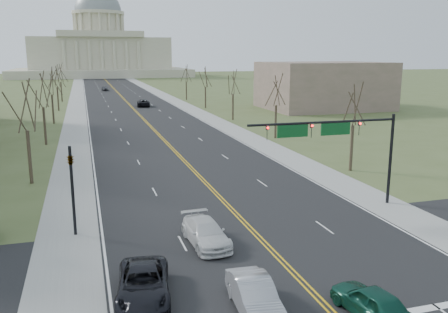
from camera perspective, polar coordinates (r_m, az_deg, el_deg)
ground at (r=23.70m, az=12.84°, el=-17.81°), size 600.00×600.00×0.00m
road at (r=128.67m, az=-11.91°, el=6.75°), size 20.00×380.00×0.01m
cross_road at (r=28.46m, az=6.82°, el=-12.21°), size 120.00×14.00×0.01m
sidewalk_left at (r=128.25m, az=-17.29°, el=6.45°), size 4.00×380.00×0.03m
sidewalk_right at (r=130.20m, az=-6.61°, el=6.99°), size 4.00×380.00×0.03m
center_line at (r=128.67m, az=-11.91°, el=6.75°), size 0.42×380.00×0.01m
edge_line_left at (r=128.24m, az=-16.30°, el=6.51°), size 0.15×380.00×0.01m
edge_line_right at (r=129.83m, az=-7.57°, el=6.95°), size 0.15×380.00×0.01m
stop_bar at (r=25.63m, az=24.20°, el=-16.16°), size 9.50×0.50×0.01m
capitol at (r=267.83m, az=-14.68°, el=12.38°), size 90.00×60.00×50.00m
signal_mast at (r=36.48m, az=13.16°, el=2.48°), size 12.12×0.44×7.20m
signal_left at (r=32.23m, az=-17.84°, el=-2.79°), size 0.32×0.36×6.00m
tree_r_0 at (r=49.41m, az=15.36°, el=5.77°), size 3.74×3.74×8.50m
tree_l_0 at (r=46.22m, az=-22.79°, el=5.32°), size 3.96×3.96×9.00m
tree_r_1 at (r=67.16m, az=6.31°, el=7.73°), size 3.74×3.74×8.50m
tree_l_1 at (r=66.07m, az=-21.05°, el=7.26°), size 3.96×3.96×9.00m
tree_r_2 at (r=85.89m, az=1.09°, el=8.77°), size 3.74×3.74×8.50m
tree_l_2 at (r=85.98m, az=-20.10°, el=8.30°), size 3.96×3.96×9.00m
tree_r_3 at (r=105.10m, az=-2.26°, el=9.40°), size 3.74×3.74×8.50m
tree_l_3 at (r=105.93m, az=-19.51°, el=8.95°), size 3.96×3.96×9.00m
tree_r_4 at (r=124.55m, az=-4.58°, el=9.81°), size 3.74×3.74×8.50m
tree_l_4 at (r=125.89m, az=-19.11°, el=9.39°), size 3.96×3.96×9.00m
bldg_right_mass at (r=106.66m, az=11.85°, el=8.36°), size 25.00×20.00×10.00m
car_nb_inner_lead at (r=23.41m, az=17.32°, el=-16.34°), size 2.34×4.58×1.49m
car_sb_inner_lead at (r=22.83m, az=3.69°, el=-16.41°), size 1.94×4.92×1.59m
car_sb_outer_lead at (r=24.27m, az=-9.68°, el=-14.83°), size 3.25×5.75×1.52m
car_sb_inner_second at (r=30.11m, az=-2.21°, el=-9.14°), size 2.47×5.38×1.52m
car_far_nb at (r=110.17m, az=-9.68°, el=6.39°), size 3.30×6.19×1.65m
car_far_sb at (r=160.00m, az=-14.14°, el=7.94°), size 2.22×4.58×1.51m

